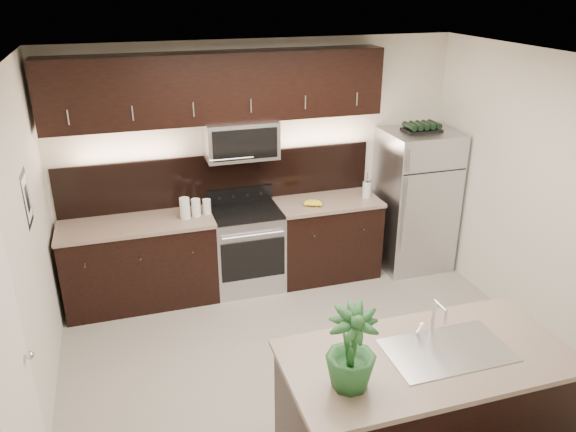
% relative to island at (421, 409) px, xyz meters
% --- Properties ---
extents(ground, '(4.50, 4.50, 0.00)m').
position_rel_island_xyz_m(ground, '(-0.34, 1.17, -0.47)').
color(ground, gray).
rests_on(ground, ground).
extents(room_walls, '(4.52, 4.02, 2.71)m').
position_rel_island_xyz_m(room_walls, '(-0.45, 1.13, 1.22)').
color(room_walls, beige).
rests_on(room_walls, ground).
extents(counter_run, '(3.51, 0.65, 0.94)m').
position_rel_island_xyz_m(counter_run, '(-0.80, 2.86, -0.00)').
color(counter_run, black).
rests_on(counter_run, ground).
extents(upper_fixtures, '(3.49, 0.40, 1.66)m').
position_rel_island_xyz_m(upper_fixtures, '(-0.77, 3.01, 1.67)').
color(upper_fixtures, black).
rests_on(upper_fixtures, counter_run).
extents(island, '(1.96, 0.96, 0.94)m').
position_rel_island_xyz_m(island, '(0.00, 0.00, 0.00)').
color(island, black).
rests_on(island, ground).
extents(sink_faucet, '(0.84, 0.50, 0.28)m').
position_rel_island_xyz_m(sink_faucet, '(0.15, 0.01, 0.48)').
color(sink_faucet, silver).
rests_on(sink_faucet, island).
extents(refrigerator, '(0.81, 0.73, 1.67)m').
position_rel_island_xyz_m(refrigerator, '(1.46, 2.80, 0.36)').
color(refrigerator, '#B2B2B7').
rests_on(refrigerator, ground).
extents(wine_rack, '(0.41, 0.26, 0.10)m').
position_rel_island_xyz_m(wine_rack, '(1.46, 2.80, 1.25)').
color(wine_rack, black).
rests_on(wine_rack, refrigerator).
extents(plant, '(0.37, 0.37, 0.56)m').
position_rel_island_xyz_m(plant, '(-0.63, -0.13, 0.75)').
color(plant, '#205023').
rests_on(plant, island).
extents(canisters, '(0.33, 0.16, 0.23)m').
position_rel_island_xyz_m(canisters, '(-1.16, 2.83, 0.57)').
color(canisters, silver).
rests_on(canisters, counter_run).
extents(french_press, '(0.10, 0.10, 0.29)m').
position_rel_island_xyz_m(french_press, '(0.82, 2.81, 0.58)').
color(french_press, silver).
rests_on(french_press, counter_run).
extents(bananas, '(0.25, 0.23, 0.06)m').
position_rel_island_xyz_m(bananas, '(0.11, 2.78, 0.50)').
color(bananas, yellow).
rests_on(bananas, counter_run).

